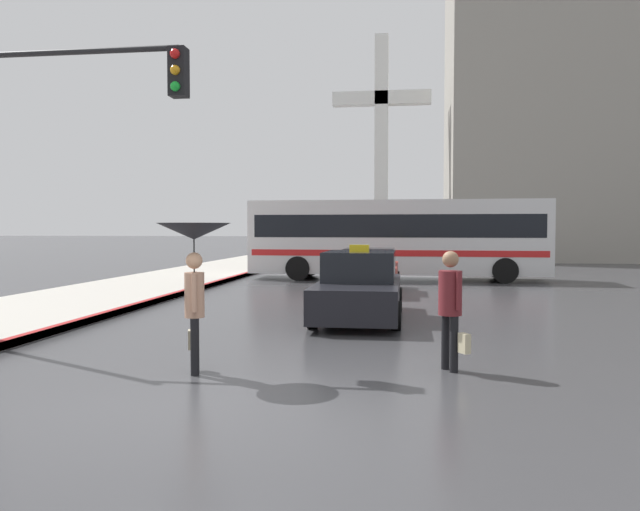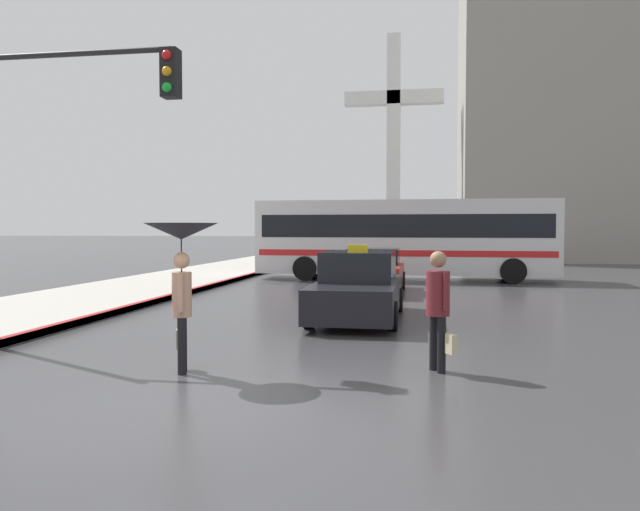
{
  "view_description": "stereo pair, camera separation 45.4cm",
  "coord_description": "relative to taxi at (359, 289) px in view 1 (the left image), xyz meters",
  "views": [
    {
      "loc": [
        2.52,
        -6.75,
        2.07
      ],
      "look_at": [
        0.44,
        8.32,
        1.4
      ],
      "focal_mm": 35.0,
      "sensor_mm": 36.0,
      "label": 1
    },
    {
      "loc": [
        2.97,
        -6.68,
        2.07
      ],
      "look_at": [
        0.44,
        8.32,
        1.4
      ],
      "focal_mm": 35.0,
      "sensor_mm": 36.0,
      "label": 2
    }
  ],
  "objects": [
    {
      "name": "pedestrian_man",
      "position": [
        1.69,
        -5.0,
        0.33
      ],
      "size": [
        0.51,
        0.56,
        1.74
      ],
      "rotation": [
        0.0,
        0.0,
        -1.05
      ],
      "color": "black",
      "rests_on": "ground_plane"
    },
    {
      "name": "city_bus",
      "position": [
        0.67,
        11.14,
        1.07
      ],
      "size": [
        11.79,
        2.99,
        3.17
      ],
      "rotation": [
        0.0,
        0.0,
        -1.61
      ],
      "color": "silver",
      "rests_on": "ground_plane"
    },
    {
      "name": "taxi",
      "position": [
        0.0,
        0.0,
        0.0
      ],
      "size": [
        1.91,
        4.62,
        1.69
      ],
      "rotation": [
        0.0,
        0.0,
        3.14
      ],
      "color": "black",
      "rests_on": "ground_plane"
    },
    {
      "name": "sedan_red",
      "position": [
        -0.12,
        5.92,
        -0.04
      ],
      "size": [
        1.91,
        4.11,
        1.41
      ],
      "rotation": [
        0.0,
        0.0,
        3.14
      ],
      "color": "#A52D23",
      "rests_on": "ground_plane"
    },
    {
      "name": "traffic_light",
      "position": [
        -4.7,
        -4.24,
        3.03
      ],
      "size": [
        3.8,
        0.38,
        5.32
      ],
      "color": "black",
      "rests_on": "ground_plane"
    },
    {
      "name": "ground_plane",
      "position": [
        -1.48,
        -7.38,
        -0.69
      ],
      "size": [
        300.0,
        300.0,
        0.0
      ],
      "primitive_type": "plane",
      "color": "#38383A"
    },
    {
      "name": "building_tower_near",
      "position": [
        10.43,
        28.63,
        13.23
      ],
      "size": [
        13.25,
        9.36,
        27.84
      ],
      "color": "gray",
      "rests_on": "ground_plane"
    },
    {
      "name": "pedestrian_with_umbrella",
      "position": [
        -1.92,
        -5.67,
        1.05
      ],
      "size": [
        1.04,
        1.04,
        2.14
      ],
      "rotation": [
        0.0,
        0.0,
        1.89
      ],
      "color": "black",
      "rests_on": "ground_plane"
    },
    {
      "name": "monument_cross",
      "position": [
        -0.65,
        28.73,
        7.87
      ],
      "size": [
        6.64,
        0.9,
        15.09
      ],
      "color": "white",
      "rests_on": "ground_plane"
    }
  ]
}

